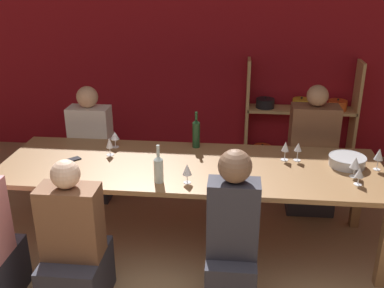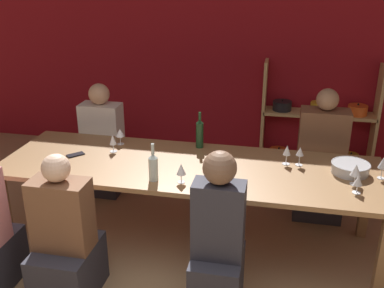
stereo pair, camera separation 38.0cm
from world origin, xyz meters
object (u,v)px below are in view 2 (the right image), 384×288
Objects in this scene: mixing_bowl at (350,168)px; person_far_a at (319,169)px; wine_glass_red_a at (300,152)px; wine_glass_empty_b at (287,151)px; wine_glass_white_a at (181,170)px; person_near_c at (218,253)px; person_near_a at (66,247)px; wine_glass_empty_c at (358,181)px; wine_glass_empty_d at (113,140)px; person_far_b at (104,152)px; wine_glass_empty_a at (356,170)px; wine_bottle_green at (153,166)px; wine_bottle_dark at (200,133)px; wine_glass_red_b at (120,133)px; wine_glass_empty_e at (383,163)px; shelf_unit at (316,130)px; dining_table at (190,172)px; cell_phone at (75,155)px.

person_far_a reaches higher than mixing_bowl.
wine_glass_empty_b reaches higher than wine_glass_red_a.
person_near_c reaches higher than wine_glass_white_a.
person_near_c is at bearing 3.72° from person_near_a.
wine_glass_empty_c is 0.84× the size of wine_glass_empty_d.
person_far_b is at bearing 163.41° from mixing_bowl.
person_far_b is (-2.45, 0.94, -0.45)m from wine_glass_empty_a.
wine_bottle_green is at bearing -170.77° from wine_glass_empty_a.
person_far_a is 1.07× the size of person_far_b.
person_far_b is at bearing 158.87° from wine_bottle_dark.
wine_glass_empty_a reaches higher than wine_glass_red_b.
wine_glass_empty_e is at bearing 14.51° from wine_glass_white_a.
shelf_unit is 1.18× the size of person_near_a.
wine_glass_empty_a is 0.15× the size of person_near_a.
wine_glass_empty_a is 1.01× the size of wine_glass_empty_d.
dining_table is 19.82× the size of wine_glass_red_a.
mixing_bowl is 0.27× the size of person_near_a.
person_near_c is at bearing -143.78° from wine_glass_empty_a.
wine_bottle_green is 0.70m from wine_glass_empty_d.
person_near_c is at bearing -45.14° from wine_glass_red_b.
wine_glass_white_a is at bearing -160.89° from mixing_bowl.
dining_table is 0.94m from wine_glass_red_a.
cell_phone is 0.13× the size of person_far_b.
wine_bottle_dark is 2.09× the size of wine_glass_red_a.
wine_glass_empty_d reaches higher than wine_glass_red_b.
wine_bottle_green reaches higher than wine_glass_empty_e.
wine_bottle_dark reaches higher than wine_glass_empty_b.
wine_glass_empty_e is 0.96m from person_far_a.
shelf_unit is 1.09× the size of person_near_c.
wine_glass_empty_e is at bearing 2.45° from dining_table.
person_near_c is (0.58, -0.44, -0.40)m from wine_bottle_green.
wine_glass_red_b is at bearing 168.52° from wine_glass_empty_a.
wine_glass_empty_d is at bearing 20.25° from person_far_a.
person_near_a is at bearing -135.66° from wine_bottle_green.
dining_table is at bearing -10.85° from wine_glass_empty_d.
mixing_bowl is 1.65× the size of wine_glass_empty_e.
shelf_unit is at bearing 78.91° from wine_glass_empty_b.
wine_glass_empty_c is (1.52, 0.11, -0.02)m from wine_bottle_green.
person_far_b is (-1.15, 1.18, -0.44)m from wine_glass_white_a.
shelf_unit is 1.06× the size of person_far_a.
wine_glass_red_a is at bearing 5.78° from cell_phone.
person_far_b is (-2.04, 0.66, -0.45)m from wine_glass_red_a.
dining_table is 10.47× the size of wine_bottle_green.
person_far_a is at bearing 40.89° from wine_bottle_green.
wine_bottle_green reaches higher than wine_glass_red_a.
wine_glass_empty_b is at bearing 151.91° from wine_glass_empty_a.
mixing_bowl is 0.35m from wine_glass_empty_c.
person_far_a is (-0.02, -1.17, 0.01)m from shelf_unit.
wine_glass_red_a reaches higher than dining_table.
dining_table is at bearing -168.24° from wine_glass_red_a.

